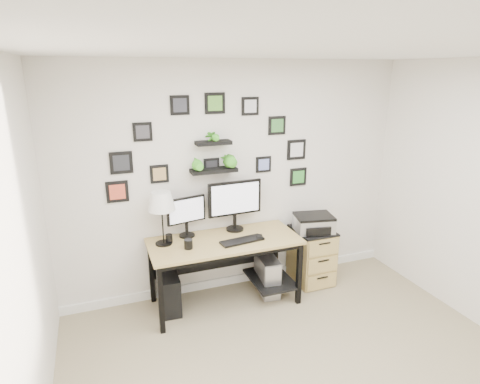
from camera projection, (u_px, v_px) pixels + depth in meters
name	position (u px, v px, depth m)	size (l,w,h in m)	color
room	(238.00, 279.00, 4.87)	(4.00, 4.00, 4.00)	tan
desk	(227.00, 249.00, 4.34)	(1.60, 0.70, 0.75)	tan
monitor_left	(186.00, 214.00, 4.28)	(0.43, 0.20, 0.44)	black
monitor_right	(235.00, 202.00, 4.42)	(0.62, 0.21, 0.57)	black
keyboard	(242.00, 241.00, 4.21)	(0.47, 0.15, 0.02)	black
mouse	(260.00, 237.00, 4.30)	(0.06, 0.10, 0.03)	black
table_lamp	(161.00, 202.00, 4.03)	(0.28, 0.28, 0.57)	black
mug	(188.00, 244.00, 4.04)	(0.09, 0.09, 0.10)	black
pen_cup	(169.00, 239.00, 4.18)	(0.07, 0.07, 0.09)	black
pc_tower_black	(170.00, 292.00, 4.28)	(0.18, 0.41, 0.41)	black
pc_tower_grey	(267.00, 275.00, 4.62)	(0.24, 0.46, 0.44)	gray
file_cabinet	(312.00, 255.00, 4.84)	(0.43, 0.53, 0.67)	tan
printer	(314.00, 223.00, 4.68)	(0.48, 0.41, 0.19)	silver
wall_decor	(215.00, 151.00, 4.27)	(2.29, 0.18, 1.10)	black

